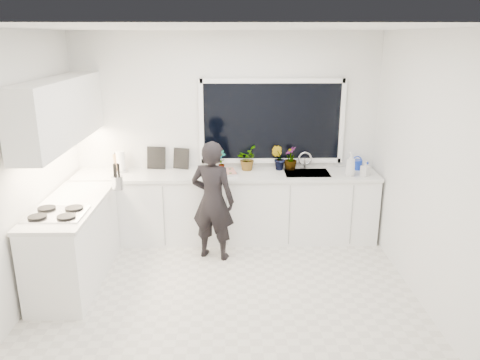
{
  "coord_description": "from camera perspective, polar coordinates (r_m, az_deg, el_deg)",
  "views": [
    {
      "loc": [
        0.07,
        -4.4,
        2.63
      ],
      "look_at": [
        0.16,
        0.4,
        1.15
      ],
      "focal_mm": 35.0,
      "sensor_mm": 36.0,
      "label": 1
    }
  ],
  "objects": [
    {
      "name": "knife_block",
      "position": [
        6.37,
        -14.53,
        2.04
      ],
      "size": [
        0.16,
        0.14,
        0.22
      ],
      "primitive_type": "cube",
      "rotation": [
        0.0,
        0.0,
        0.41
      ],
      "color": "#915D43",
      "rests_on": "countertop_back"
    },
    {
      "name": "base_cabinets_left",
      "position": [
        5.51,
        -19.51,
        -7.33
      ],
      "size": [
        0.58,
        1.6,
        0.88
      ],
      "primitive_type": "cube",
      "color": "white",
      "rests_on": "floor"
    },
    {
      "name": "stovetop",
      "position": [
        5.03,
        -21.49,
        -3.8
      ],
      "size": [
        0.56,
        0.48,
        0.03
      ],
      "primitive_type": "cube",
      "color": "black",
      "rests_on": "countertop_left"
    },
    {
      "name": "sink",
      "position": [
        6.18,
        8.14,
        0.43
      ],
      "size": [
        0.58,
        0.42,
        0.14
      ],
      "primitive_type": "cube",
      "color": "silver",
      "rests_on": "countertop_back"
    },
    {
      "name": "watering_can",
      "position": [
        6.45,
        14.06,
        1.84
      ],
      "size": [
        0.18,
        0.18,
        0.13
      ],
      "primitive_type": "cylinder",
      "rotation": [
        0.0,
        0.0,
        0.36
      ],
      "color": "#1333B8",
      "rests_on": "countertop_back"
    },
    {
      "name": "wall_left",
      "position": [
        5.03,
        -25.42,
        0.7
      ],
      "size": [
        0.02,
        3.5,
        2.7
      ],
      "primitive_type": "cube",
      "color": "white",
      "rests_on": "ground"
    },
    {
      "name": "herb_plants",
      "position": [
        6.22,
        2.48,
        2.63
      ],
      "size": [
        1.1,
        0.3,
        0.32
      ],
      "color": "#26662D",
      "rests_on": "countertop_back"
    },
    {
      "name": "countertop_back",
      "position": [
        6.09,
        -1.64,
        0.62
      ],
      "size": [
        3.94,
        0.62,
        0.04
      ],
      "primitive_type": "cube",
      "color": "silver",
      "rests_on": "base_cabinets_back"
    },
    {
      "name": "paper_towel_roll",
      "position": [
        6.32,
        -14.33,
        2.13
      ],
      "size": [
        0.13,
        0.13,
        0.26
      ],
      "primitive_type": "cylinder",
      "rotation": [
        0.0,
        0.0,
        -0.16
      ],
      "color": "white",
      "rests_on": "countertop_back"
    },
    {
      "name": "floor",
      "position": [
        5.13,
        -1.7,
        -13.85
      ],
      "size": [
        4.0,
        3.5,
        0.02
      ],
      "primitive_type": "cube",
      "color": "beige",
      "rests_on": "ground"
    },
    {
      "name": "pizza_tray",
      "position": [
        6.06,
        -2.6,
        0.88
      ],
      "size": [
        0.51,
        0.41,
        0.03
      ],
      "primitive_type": "cube",
      "rotation": [
        0.0,
        0.0,
        0.16
      ],
      "color": "silver",
      "rests_on": "countertop_back"
    },
    {
      "name": "base_cabinets_back",
      "position": [
        6.24,
        -1.6,
        -3.4
      ],
      "size": [
        3.92,
        0.58,
        0.88
      ],
      "primitive_type": "cube",
      "color": "white",
      "rests_on": "floor"
    },
    {
      "name": "pizza",
      "position": [
        6.06,
        -2.6,
        1.04
      ],
      "size": [
        0.46,
        0.36,
        0.01
      ],
      "primitive_type": "cube",
      "rotation": [
        0.0,
        0.0,
        0.16
      ],
      "color": "#AB161D",
      "rests_on": "pizza_tray"
    },
    {
      "name": "picture_frame_large",
      "position": [
        6.32,
        -7.17,
        2.63
      ],
      "size": [
        0.21,
        0.09,
        0.28
      ],
      "primitive_type": "cube",
      "rotation": [
        0.0,
        0.0,
        -0.33
      ],
      "color": "black",
      "rests_on": "countertop_back"
    },
    {
      "name": "utensil_crock",
      "position": [
        5.61,
        -14.71,
        -0.34
      ],
      "size": [
        0.17,
        0.17,
        0.16
      ],
      "primitive_type": "cylinder",
      "rotation": [
        0.0,
        0.0,
        0.4
      ],
      "color": "silver",
      "rests_on": "countertop_left"
    },
    {
      "name": "person",
      "position": [
        5.63,
        -3.34,
        -2.55
      ],
      "size": [
        0.62,
        0.5,
        1.47
      ],
      "primitive_type": "imported",
      "rotation": [
        0.0,
        0.0,
        2.82
      ],
      "color": "black",
      "rests_on": "floor"
    },
    {
      "name": "window",
      "position": [
        6.24,
        3.89,
        7.13
      ],
      "size": [
        1.8,
        0.02,
        1.0
      ],
      "primitive_type": "cube",
      "color": "black",
      "rests_on": "wall_back"
    },
    {
      "name": "upper_cabinets",
      "position": [
        5.48,
        -21.06,
        7.83
      ],
      "size": [
        0.34,
        2.1,
        0.7
      ],
      "primitive_type": "cube",
      "color": "white",
      "rests_on": "wall_left"
    },
    {
      "name": "soap_bottles",
      "position": [
        6.11,
        13.79,
        1.76
      ],
      "size": [
        0.33,
        0.16,
        0.31
      ],
      "color": "#D8BF66",
      "rests_on": "countertop_back"
    },
    {
      "name": "countertop_left",
      "position": [
        5.34,
        -19.99,
        -2.83
      ],
      "size": [
        0.62,
        1.6,
        0.04
      ],
      "primitive_type": "cube",
      "color": "silver",
      "rests_on": "base_cabinets_left"
    },
    {
      "name": "ceiling",
      "position": [
        4.4,
        -2.03,
        18.18
      ],
      "size": [
        4.0,
        3.5,
        0.02
      ],
      "primitive_type": "cube",
      "color": "white",
      "rests_on": "wall_back"
    },
    {
      "name": "faucet",
      "position": [
        6.33,
        7.92,
        2.34
      ],
      "size": [
        0.03,
        0.03,
        0.22
      ],
      "primitive_type": "cylinder",
      "color": "silver",
      "rests_on": "countertop_back"
    },
    {
      "name": "picture_frame_small",
      "position": [
        6.36,
        -10.17,
        2.68
      ],
      "size": [
        0.25,
        0.06,
        0.3
      ],
      "primitive_type": "cube",
      "rotation": [
        0.0,
        0.0,
        -0.14
      ],
      "color": "black",
      "rests_on": "countertop_back"
    },
    {
      "name": "wall_back",
      "position": [
        6.29,
        -1.65,
        5.39
      ],
      "size": [
        4.0,
        0.02,
        2.7
      ],
      "primitive_type": "cube",
      "color": "white",
      "rests_on": "ground"
    },
    {
      "name": "wall_right",
      "position": [
        4.97,
        21.99,
        0.96
      ],
      "size": [
        0.02,
        3.5,
        2.7
      ],
      "primitive_type": "cube",
      "color": "white",
      "rests_on": "ground"
    }
  ]
}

